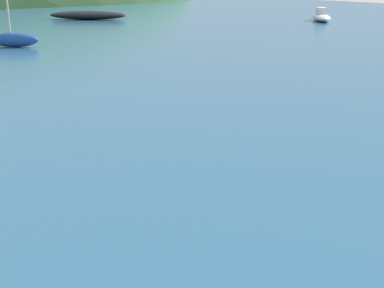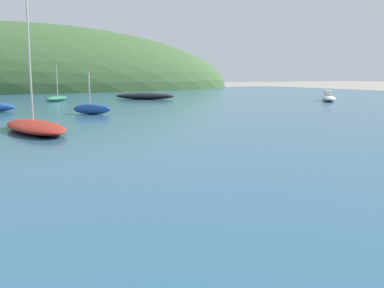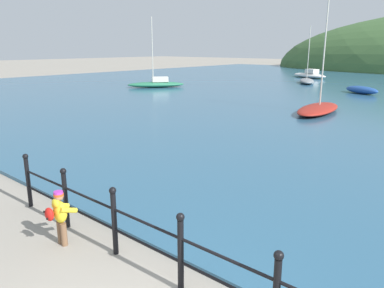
{
  "view_description": "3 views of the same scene",
  "coord_description": "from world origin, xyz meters",
  "views": [
    {
      "loc": [
        -6.22,
        1.62,
        2.7
      ],
      "look_at": [
        -2.91,
        6.96,
        0.73
      ],
      "focal_mm": 50.0,
      "sensor_mm": 36.0,
      "label": 1
    },
    {
      "loc": [
        -7.24,
        0.04,
        2.18
      ],
      "look_at": [
        -3.56,
        7.09,
        0.93
      ],
      "focal_mm": 42.0,
      "sensor_mm": 36.0,
      "label": 2
    },
    {
      "loc": [
        2.78,
        -1.97,
        3.42
      ],
      "look_at": [
        -2.89,
        4.59,
        1.16
      ],
      "focal_mm": 35.0,
      "sensor_mm": 36.0,
      "label": 3
    }
  ],
  "objects": [
    {
      "name": "boat_far_right",
      "position": [
        -4.84,
        16.88,
        0.32
      ],
      "size": [
        2.22,
        4.9,
        5.59
      ],
      "color": "maroon",
      "rests_on": "water"
    },
    {
      "name": "water",
      "position": [
        0.0,
        32.0,
        0.05
      ],
      "size": [
        80.0,
        60.0,
        0.1
      ],
      "primitive_type": "cube",
      "color": "#2D5B7A",
      "rests_on": "ground"
    },
    {
      "name": "boat_green_fishing",
      "position": [
        6.4,
        34.56,
        0.37
      ],
      "size": [
        4.82,
        4.23,
        0.53
      ],
      "color": "black",
      "rests_on": "water"
    },
    {
      "name": "far_hillside",
      "position": [
        0.0,
        65.91,
        0.0
      ],
      "size": [
        63.54,
        34.95,
        17.94
      ],
      "color": "#3D6033",
      "rests_on": "ground"
    },
    {
      "name": "boat_nearest_quay",
      "position": [
        -0.48,
        35.47,
        0.32
      ],
      "size": [
        2.47,
        2.68,
        2.72
      ],
      "color": "#287551",
      "rests_on": "water"
    },
    {
      "name": "boat_white_sailboat",
      "position": [
        18.17,
        25.97,
        0.36
      ],
      "size": [
        2.9,
        3.42,
        0.79
      ],
      "color": "silver",
      "rests_on": "water"
    },
    {
      "name": "boat_red_dinghy",
      "position": [
        -1.12,
        22.98,
        0.39
      ],
      "size": [
        1.93,
        1.68,
        2.14
      ],
      "color": "#1E4793",
      "rests_on": "water"
    }
  ]
}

